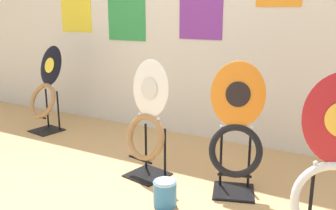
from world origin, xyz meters
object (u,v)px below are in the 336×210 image
object	(u,v)px
toilet_seat_display_orange_sun	(236,132)
toilet_seat_display_jazz_black	(46,91)
toilet_seat_display_white_plain	(147,127)
paint_can	(165,192)

from	to	relation	value
toilet_seat_display_orange_sun	toilet_seat_display_jazz_black	xyz separation A→B (m)	(-2.16, 0.35, -0.01)
toilet_seat_display_orange_sun	toilet_seat_display_jazz_black	bearing A→B (deg)	170.81
toilet_seat_display_jazz_black	toilet_seat_display_white_plain	distance (m)	1.56
toilet_seat_display_jazz_black	paint_can	xyz separation A→B (m)	(1.84, -0.75, -0.33)
toilet_seat_display_jazz_black	toilet_seat_display_white_plain	bearing A→B (deg)	-15.98
toilet_seat_display_orange_sun	paint_can	xyz separation A→B (m)	(-0.32, -0.41, -0.34)
paint_can	toilet_seat_display_jazz_black	bearing A→B (deg)	157.66
toilet_seat_display_jazz_black	paint_can	distance (m)	2.01
toilet_seat_display_white_plain	toilet_seat_display_orange_sun	bearing A→B (deg)	6.94
toilet_seat_display_white_plain	paint_can	distance (m)	0.56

